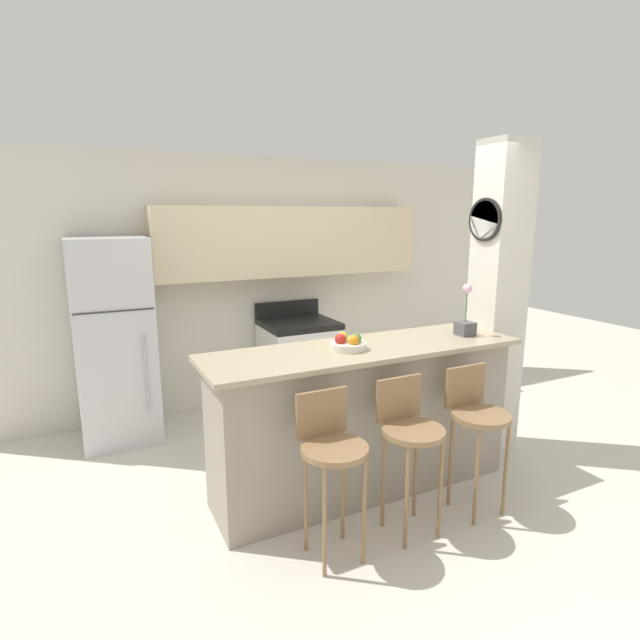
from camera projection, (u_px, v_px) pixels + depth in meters
name	position (u px, v px, depth m)	size (l,w,h in m)	color
ground_plane	(362.00, 487.00, 3.70)	(14.00, 14.00, 0.00)	beige
wall_back	(276.00, 265.00, 5.19)	(5.60, 0.38, 2.55)	silver
pillar_right	(497.00, 301.00, 4.09)	(0.38, 0.33, 2.55)	silver
counter_bar	(363.00, 418.00, 3.59)	(2.30, 0.66, 1.08)	gray
refrigerator	(115.00, 341.00, 4.34)	(0.64, 0.67, 1.79)	silver
stove_range	(299.00, 363.00, 5.19)	(0.72, 0.67, 1.07)	white
bar_stool_left	(331.00, 450.00, 2.85)	(0.39, 0.39, 0.98)	olive
bar_stool_mid	(410.00, 432.00, 3.08)	(0.39, 0.39, 0.98)	olive
bar_stool_right	(477.00, 417.00, 3.31)	(0.39, 0.39, 0.98)	olive
orchid_vase	(465.00, 321.00, 3.79)	(0.12, 0.12, 0.39)	#4C4C51
fruit_bowl	(348.00, 343.00, 3.40)	(0.25, 0.25, 0.11)	silver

